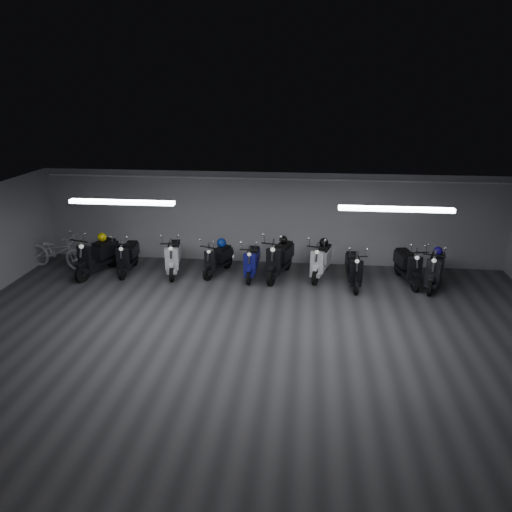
# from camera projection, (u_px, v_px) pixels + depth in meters

# --- Properties ---
(floor) EXTENTS (14.00, 10.00, 0.01)m
(floor) POSITION_uv_depth(u_px,v_px,m) (250.00, 340.00, 10.62)
(floor) COLOR #313134
(floor) RESTS_ON ground
(ceiling) EXTENTS (14.00, 10.00, 0.01)m
(ceiling) POSITION_uv_depth(u_px,v_px,m) (249.00, 214.00, 9.69)
(ceiling) COLOR gray
(ceiling) RESTS_ON ground
(back_wall) EXTENTS (14.00, 0.01, 2.80)m
(back_wall) POSITION_uv_depth(u_px,v_px,m) (269.00, 218.00, 14.85)
(back_wall) COLOR #949496
(back_wall) RESTS_ON ground
(front_wall) EXTENTS (14.00, 0.01, 2.80)m
(front_wall) POSITION_uv_depth(u_px,v_px,m) (195.00, 447.00, 5.46)
(front_wall) COLOR #949496
(front_wall) RESTS_ON ground
(fluor_strip_left) EXTENTS (2.40, 0.18, 0.08)m
(fluor_strip_left) POSITION_uv_depth(u_px,v_px,m) (122.00, 202.00, 10.96)
(fluor_strip_left) COLOR white
(fluor_strip_left) RESTS_ON ceiling
(fluor_strip_right) EXTENTS (2.40, 0.18, 0.08)m
(fluor_strip_right) POSITION_uv_depth(u_px,v_px,m) (396.00, 209.00, 10.35)
(fluor_strip_right) COLOR white
(fluor_strip_right) RESTS_ON ceiling
(conduit) EXTENTS (13.60, 0.05, 0.05)m
(conduit) POSITION_uv_depth(u_px,v_px,m) (270.00, 179.00, 14.37)
(conduit) COLOR white
(conduit) RESTS_ON back_wall
(scooter_0) EXTENTS (1.23, 2.11, 1.49)m
(scooter_0) POSITION_uv_depth(u_px,v_px,m) (97.00, 250.00, 14.06)
(scooter_0) COLOR black
(scooter_0) RESTS_ON floor
(scooter_1) EXTENTS (0.67, 1.78, 1.30)m
(scooter_1) POSITION_uv_depth(u_px,v_px,m) (127.00, 251.00, 14.22)
(scooter_1) COLOR black
(scooter_1) RESTS_ON floor
(scooter_2) EXTENTS (0.92, 1.93, 1.38)m
(scooter_2) POSITION_uv_depth(u_px,v_px,m) (173.00, 251.00, 14.12)
(scooter_2) COLOR silver
(scooter_2) RESTS_ON floor
(scooter_3) EXTENTS (1.09, 1.72, 1.21)m
(scooter_3) POSITION_uv_depth(u_px,v_px,m) (218.00, 254.00, 14.11)
(scooter_3) COLOR black
(scooter_3) RESTS_ON floor
(scooter_4) EXTENTS (0.61, 1.69, 1.24)m
(scooter_4) POSITION_uv_depth(u_px,v_px,m) (252.00, 257.00, 13.88)
(scooter_4) COLOR navy
(scooter_4) RESTS_ON floor
(scooter_5) EXTENTS (1.19, 2.10, 1.48)m
(scooter_5) POSITION_uv_depth(u_px,v_px,m) (280.00, 253.00, 13.82)
(scooter_5) COLOR black
(scooter_5) RESTS_ON floor
(scooter_6) EXTENTS (1.05, 1.91, 1.35)m
(scooter_6) POSITION_uv_depth(u_px,v_px,m) (321.00, 255.00, 13.85)
(scooter_6) COLOR silver
(scooter_6) RESTS_ON floor
(scooter_7) EXTENTS (0.67, 1.77, 1.30)m
(scooter_7) POSITION_uv_depth(u_px,v_px,m) (354.00, 263.00, 13.28)
(scooter_7) COLOR black
(scooter_7) RESTS_ON floor
(scooter_8) EXTENTS (0.95, 1.91, 1.36)m
(scooter_8) POSITION_uv_depth(u_px,v_px,m) (408.00, 260.00, 13.44)
(scooter_8) COLOR black
(scooter_8) RESTS_ON floor
(scooter_9) EXTENTS (1.21, 1.95, 1.38)m
(scooter_9) POSITION_uv_depth(u_px,v_px,m) (436.00, 264.00, 13.14)
(scooter_9) COLOR black
(scooter_9) RESTS_ON floor
(bicycle) EXTENTS (2.10, 1.12, 1.29)m
(bicycle) POSITION_uv_depth(u_px,v_px,m) (56.00, 248.00, 14.58)
(bicycle) COLOR white
(bicycle) RESTS_ON floor
(helmet_0) EXTENTS (0.27, 0.27, 0.27)m
(helmet_0) POSITION_uv_depth(u_px,v_px,m) (324.00, 243.00, 13.98)
(helmet_0) COLOR black
(helmet_0) RESTS_ON scooter_6
(helmet_1) EXTENTS (0.26, 0.26, 0.26)m
(helmet_1) POSITION_uv_depth(u_px,v_px,m) (102.00, 237.00, 14.20)
(helmet_1) COLOR yellow
(helmet_1) RESTS_ON scooter_0
(helmet_2) EXTENTS (0.28, 0.28, 0.28)m
(helmet_2) POSITION_uv_depth(u_px,v_px,m) (222.00, 243.00, 14.20)
(helmet_2) COLOR navy
(helmet_2) RESTS_ON scooter_3
(helmet_3) EXTENTS (0.24, 0.24, 0.24)m
(helmet_3) POSITION_uv_depth(u_px,v_px,m) (438.00, 251.00, 13.27)
(helmet_3) COLOR #1C0C86
(helmet_3) RESTS_ON scooter_9
(helmet_4) EXTENTS (0.25, 0.25, 0.25)m
(helmet_4) POSITION_uv_depth(u_px,v_px,m) (283.00, 240.00, 13.96)
(helmet_4) COLOR black
(helmet_4) RESTS_ON scooter_5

